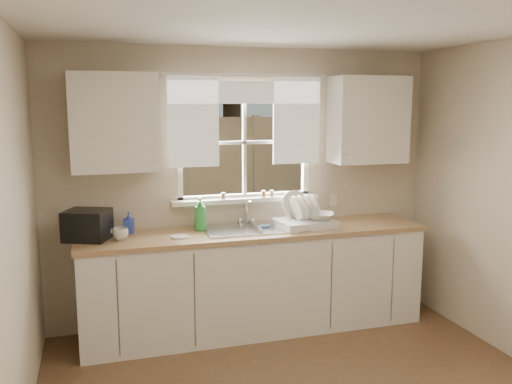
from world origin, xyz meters
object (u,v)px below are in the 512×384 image
object	(u,v)px
black_appliance	(87,225)
soap_bottle_a	(200,214)
dish_rack	(304,219)
cup	(120,234)

from	to	relation	value
black_appliance	soap_bottle_a	bearing A→B (deg)	26.90
dish_rack	black_appliance	bearing A→B (deg)	178.00
soap_bottle_a	cup	size ratio (longest dim) A/B	2.34
dish_rack	soap_bottle_a	xyz separation A→B (m)	(-0.92, 0.13, 0.08)
dish_rack	cup	size ratio (longest dim) A/B	4.35
soap_bottle_a	black_appliance	world-z (taller)	soap_bottle_a
cup	black_appliance	bearing A→B (deg)	158.56
dish_rack	black_appliance	size ratio (longest dim) A/B	1.64
dish_rack	black_appliance	world-z (taller)	dish_rack
soap_bottle_a	black_appliance	bearing A→B (deg)	-162.02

